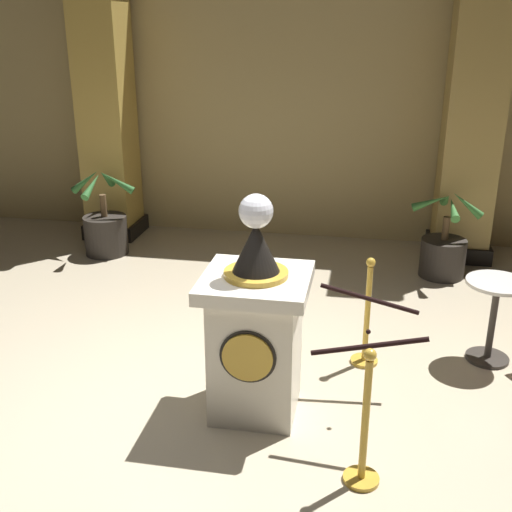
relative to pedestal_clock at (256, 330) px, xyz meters
name	(u,v)px	position (x,y,z in m)	size (l,w,h in m)	color
ground_plane	(207,403)	(-0.40, -0.01, -0.68)	(10.25, 10.25, 0.00)	beige
back_wall	(286,106)	(-0.40, 4.35, 1.09)	(10.25, 0.16, 3.54)	tan
pedestal_clock	(256,330)	(0.00, 0.00, 0.00)	(0.78, 0.78, 1.72)	silver
stanchion_near	(364,438)	(0.83, -0.68, -0.34)	(0.24, 0.24, 0.98)	gold
stanchion_far	(366,328)	(0.82, 0.86, -0.34)	(0.24, 0.24, 0.99)	gold
velvet_rope	(369,321)	(0.82, 0.09, 0.11)	(0.79, 0.81, 0.22)	black
column_left	(107,113)	(-2.73, 3.83, 1.01)	(0.75, 0.75, 3.40)	black
column_right	(472,123)	(1.94, 3.83, 1.01)	(0.79, 0.79, 3.40)	black
potted_palm_left	(105,229)	(-2.54, 3.06, -0.36)	(0.84, 0.84, 1.12)	#2D2823
potted_palm_right	(443,251)	(1.67, 3.06, -0.37)	(0.81, 0.82, 1.05)	#2D2823
cafe_table	(494,311)	(1.90, 1.11, -0.20)	(0.54, 0.54, 0.76)	#332D28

